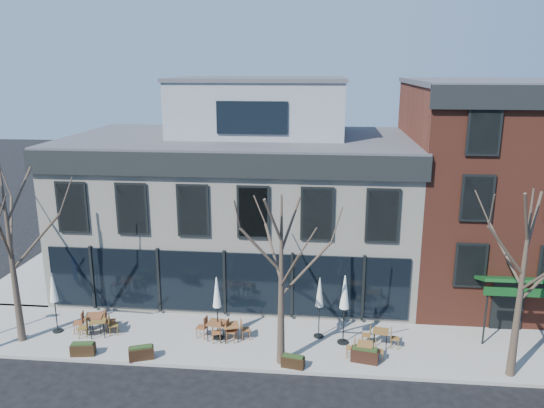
{
  "coord_description": "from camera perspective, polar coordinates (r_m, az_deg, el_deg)",
  "views": [
    {
      "loc": [
        4.54,
        -23.08,
        11.87
      ],
      "look_at": [
        2.06,
        2.0,
        5.26
      ],
      "focal_mm": 35.0,
      "sensor_mm": 36.0,
      "label": 1
    }
  ],
  "objects": [
    {
      "name": "ground",
      "position": [
        26.34,
        -4.99,
        -12.15
      ],
      "size": [
        120.0,
        120.0,
        0.0
      ],
      "primitive_type": "plane",
      "color": "black",
      "rests_on": "ground"
    },
    {
      "name": "sidewalk_front",
      "position": [
        24.06,
        1.92,
        -14.68
      ],
      "size": [
        33.5,
        4.7,
        0.15
      ],
      "primitive_type": "cube",
      "color": "gray",
      "rests_on": "ground"
    },
    {
      "name": "sidewalk_side",
      "position": [
        35.13,
        -21.58,
        -6.01
      ],
      "size": [
        4.5,
        12.0,
        0.15
      ],
      "primitive_type": "cube",
      "color": "gray",
      "rests_on": "ground"
    },
    {
      "name": "corner_building",
      "position": [
        29.38,
        -3.26,
        0.59
      ],
      "size": [
        18.39,
        10.39,
        11.1
      ],
      "color": "beige",
      "rests_on": "ground"
    },
    {
      "name": "red_brick_building",
      "position": [
        29.96,
        21.93,
        1.61
      ],
      "size": [
        8.2,
        11.78,
        11.18
      ],
      "color": "#602B1D",
      "rests_on": "ground"
    },
    {
      "name": "tree_corner",
      "position": [
        24.95,
        -26.26,
        -4.67
      ],
      "size": [
        3.93,
        3.98,
        7.92
      ],
      "color": "#382B21",
      "rests_on": "sidewalk_front"
    },
    {
      "name": "tree_mid",
      "position": [
        20.86,
        1.03,
        -8.09
      ],
      "size": [
        3.5,
        3.55,
        7.04
      ],
      "color": "#382B21",
      "rests_on": "sidewalk_front"
    },
    {
      "name": "tree_right",
      "position": [
        22.03,
        25.3,
        -7.67
      ],
      "size": [
        3.72,
        3.77,
        7.48
      ],
      "color": "#382B21",
      "rests_on": "sidewalk_front"
    },
    {
      "name": "cafe_set_0",
      "position": [
        25.8,
        -18.55,
        -11.89
      ],
      "size": [
        1.92,
        0.89,
        0.99
      ],
      "color": "brown",
      "rests_on": "sidewalk_front"
    },
    {
      "name": "cafe_set_1",
      "position": [
        25.42,
        -18.19,
        -12.34
      ],
      "size": [
        1.82,
        0.94,
        0.93
      ],
      "color": "brown",
      "rests_on": "sidewalk_front"
    },
    {
      "name": "cafe_set_2",
      "position": [
        24.05,
        -5.99,
        -13.18
      ],
      "size": [
        1.92,
        0.87,
        0.99
      ],
      "color": "brown",
      "rests_on": "sidewalk_front"
    },
    {
      "name": "cafe_set_3",
      "position": [
        23.92,
        -4.45,
        -13.41
      ],
      "size": [
        1.78,
        0.94,
        0.91
      ],
      "color": "brown",
      "rests_on": "sidewalk_front"
    },
    {
      "name": "cafe_set_4",
      "position": [
        22.9,
        9.95,
        -15.11
      ],
      "size": [
        1.59,
        0.7,
        0.82
      ],
      "color": "brown",
      "rests_on": "sidewalk_front"
    },
    {
      "name": "cafe_set_5",
      "position": [
        23.92,
        11.59,
        -13.76
      ],
      "size": [
        1.67,
        0.75,
        0.86
      ],
      "color": "brown",
      "rests_on": "sidewalk_front"
    },
    {
      "name": "umbrella_0",
      "position": [
        25.8,
        -22.46,
        -8.61
      ],
      "size": [
        0.45,
        0.45,
        2.84
      ],
      "color": "black",
      "rests_on": "sidewalk_front"
    },
    {
      "name": "umbrella_2",
      "position": [
        23.43,
        -5.95,
        -9.77
      ],
      "size": [
        0.46,
        0.46,
        2.9
      ],
      "color": "black",
      "rests_on": "sidewalk_front"
    },
    {
      "name": "umbrella_3",
      "position": [
        23.55,
        5.14,
        -9.78
      ],
      "size": [
        0.45,
        0.45,
        2.81
      ],
      "color": "black",
      "rests_on": "sidewalk_front"
    },
    {
      "name": "umbrella_4",
      "position": [
        23.08,
        7.81,
        -9.76
      ],
      "size": [
        0.5,
        0.5,
        3.14
      ],
      "color": "black",
      "rests_on": "sidewalk_front"
    },
    {
      "name": "planter_0",
      "position": [
        24.2,
        -19.66,
        -14.47
      ],
      "size": [
        1.03,
        0.54,
        0.55
      ],
      "color": "black",
      "rests_on": "sidewalk_front"
    },
    {
      "name": "planter_1",
      "position": [
        23.24,
        -13.87,
        -15.26
      ],
      "size": [
        1.09,
        0.73,
        0.57
      ],
      "color": "black",
      "rests_on": "sidewalk_front"
    },
    {
      "name": "planter_2",
      "position": [
        22.11,
        2.27,
        -16.55
      ],
      "size": [
        0.97,
        0.54,
        0.51
      ],
      "color": "black",
      "rests_on": "sidewalk_front"
    },
    {
      "name": "planter_3",
      "position": [
        22.74,
        9.94,
        -15.68
      ],
      "size": [
        1.17,
        0.65,
        0.62
      ],
      "color": "black",
      "rests_on": "sidewalk_front"
    }
  ]
}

